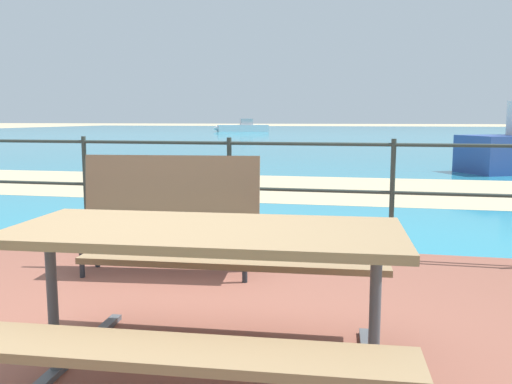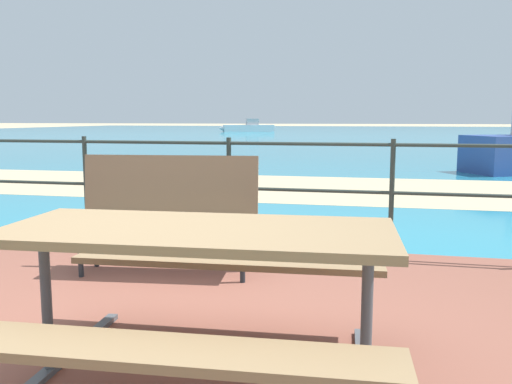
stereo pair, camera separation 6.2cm
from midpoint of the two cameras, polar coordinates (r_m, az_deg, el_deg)
name	(u,v)px [view 1 (the left image)]	position (r m, az deg, el deg)	size (l,w,h in m)	color
ground_plane	(107,372)	(2.99, -16.13, -17.87)	(240.00, 240.00, 0.00)	tan
patio_paving	(107,367)	(2.98, -16.15, -17.35)	(6.40, 5.20, 0.06)	brown
sea_water	(355,135)	(42.40, 10.36, 5.97)	(90.00, 90.00, 0.01)	teal
beach_strip	(299,188)	(9.95, 4.39, 0.43)	(54.00, 3.85, 0.01)	tan
picnic_table	(206,266)	(2.44, -6.08, -7.82)	(1.82, 1.55, 0.74)	#8C704C
park_bench	(169,204)	(4.32, -9.61, -1.31)	(1.46, 0.57, 0.93)	#7A6047
railing_fence	(229,178)	(5.02, -3.19, 1.44)	(5.94, 0.04, 1.05)	#2D3833
boat_near	(242,127)	(51.79, -1.49, 6.85)	(5.26, 3.16, 1.21)	silver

